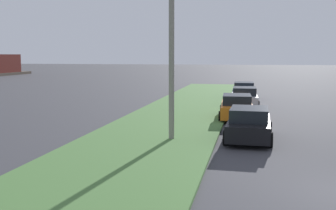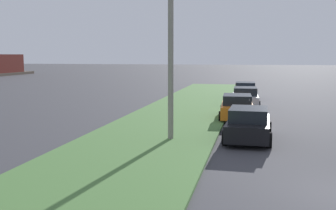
# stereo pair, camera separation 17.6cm
# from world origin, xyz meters

# --- Properties ---
(grass_median) EXTENTS (60.00, 6.00, 0.12)m
(grass_median) POSITION_xyz_m (10.00, 7.42, 0.06)
(grass_median) COLOR #477238
(grass_median) RESTS_ON ground
(parked_car_black) EXTENTS (4.35, 2.12, 1.47)m
(parked_car_black) POSITION_xyz_m (6.93, 3.06, 0.72)
(parked_car_black) COLOR black
(parked_car_black) RESTS_ON ground
(parked_car_orange) EXTENTS (4.38, 2.16, 1.47)m
(parked_car_orange) POSITION_xyz_m (12.83, 3.80, 0.72)
(parked_car_orange) COLOR orange
(parked_car_orange) RESTS_ON ground
(parked_car_silver) EXTENTS (4.36, 2.13, 1.47)m
(parked_car_silver) POSITION_xyz_m (18.46, 3.45, 0.72)
(parked_car_silver) COLOR #B2B5BA
(parked_car_silver) RESTS_ON ground
(parked_car_blue) EXTENTS (4.33, 2.08, 1.47)m
(parked_car_blue) POSITION_xyz_m (24.10, 3.56, 0.72)
(parked_car_blue) COLOR #23389E
(parked_car_blue) RESTS_ON ground
(streetlight) EXTENTS (1.09, 2.80, 7.50)m
(streetlight) POSITION_xyz_m (5.94, 6.05, 4.39)
(streetlight) COLOR gray
(streetlight) RESTS_ON ground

